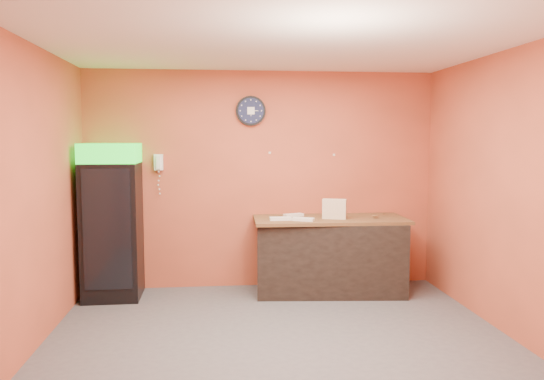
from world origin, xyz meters
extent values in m
plane|color=#47474C|center=(0.00, 0.00, 0.00)|extent=(4.50, 4.50, 0.00)
cube|color=#C75638|center=(0.00, 2.00, 1.40)|extent=(4.50, 0.02, 2.80)
cube|color=#C75638|center=(-2.25, 0.00, 1.40)|extent=(0.02, 4.00, 2.80)
cube|color=#C75638|center=(2.25, 0.00, 1.40)|extent=(0.02, 4.00, 2.80)
cube|color=white|center=(0.00, 0.00, 2.80)|extent=(4.50, 4.00, 0.02)
cube|color=black|center=(-1.85, 1.65, 0.82)|extent=(0.66, 0.66, 1.64)
cube|color=#17CB1E|center=(-1.85, 1.65, 1.76)|extent=(0.66, 0.66, 0.23)
cube|color=black|center=(-1.85, 1.32, 0.89)|extent=(0.54, 0.03, 1.41)
cube|color=black|center=(0.82, 1.60, 0.45)|extent=(1.88, 0.96, 0.91)
cylinder|color=black|center=(-0.15, 1.98, 2.29)|extent=(0.38, 0.05, 0.38)
cylinder|color=#0F1433|center=(-0.15, 1.95, 2.29)|extent=(0.33, 0.01, 0.33)
cube|color=white|center=(-0.15, 1.94, 2.29)|extent=(0.09, 0.00, 0.09)
cube|color=white|center=(-1.32, 1.96, 1.64)|extent=(0.11, 0.06, 0.20)
cube|color=white|center=(-1.32, 1.91, 1.64)|extent=(0.05, 0.04, 0.17)
cube|color=brown|center=(0.82, 1.60, 0.93)|extent=(1.91, 0.88, 0.04)
cube|color=beige|center=(0.85, 1.50, 0.98)|extent=(0.31, 0.19, 0.06)
cube|color=beige|center=(0.85, 1.50, 1.04)|extent=(0.31, 0.19, 0.06)
cube|color=beige|center=(0.85, 1.50, 1.10)|extent=(0.31, 0.19, 0.06)
cube|color=beige|center=(0.85, 1.50, 1.16)|extent=(0.31, 0.19, 0.06)
cube|color=white|center=(0.18, 1.47, 0.96)|extent=(0.27, 0.11, 0.04)
cube|color=white|center=(0.45, 1.39, 0.96)|extent=(0.27, 0.19, 0.04)
cube|color=white|center=(0.38, 1.75, 0.96)|extent=(0.27, 0.18, 0.04)
cylinder|color=silver|center=(0.91, 1.58, 0.98)|extent=(0.06, 0.06, 0.06)
camera|label=1|loc=(-0.58, -4.86, 1.93)|focal=35.00mm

